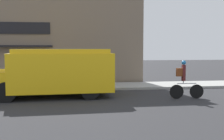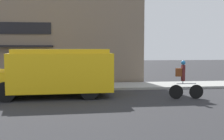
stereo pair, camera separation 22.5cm
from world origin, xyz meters
name	(u,v)px [view 1 (the left image)]	position (x,y,z in m)	size (l,w,h in m)	color
ground_plane	(33,92)	(0.00, 0.00, 0.00)	(70.00, 70.00, 0.00)	#2B2B2D
sidewalk	(37,88)	(0.00, 1.15, 0.06)	(28.00, 2.31, 0.13)	#999993
storefront	(38,36)	(-0.04, 2.53, 2.97)	(12.68, 0.73, 5.94)	#756656
school_bus	(56,72)	(1.27, -1.44, 1.15)	(5.67, 2.76, 2.18)	yellow
cyclist	(184,80)	(6.89, -2.66, 0.81)	(1.53, 0.21, 1.69)	black
trash_bin	(8,80)	(-1.44, 1.05, 0.52)	(0.64, 0.64, 0.78)	#38383D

